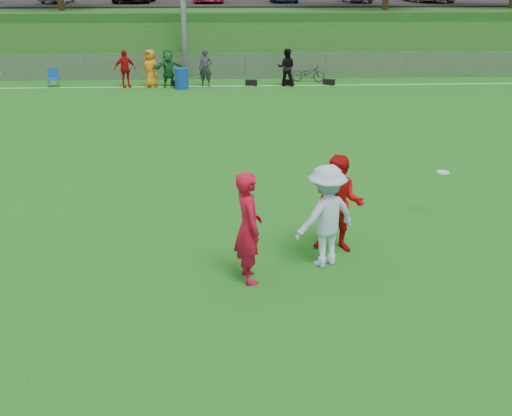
{
  "coord_description": "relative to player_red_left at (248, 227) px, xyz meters",
  "views": [
    {
      "loc": [
        -0.99,
        -8.88,
        4.84
      ],
      "look_at": [
        -0.5,
        0.5,
        0.98
      ],
      "focal_mm": 40.0,
      "sensor_mm": 36.0,
      "label": 1
    }
  ],
  "objects": [
    {
      "name": "ground",
      "position": [
        0.66,
        0.3,
        -0.97
      ],
      "size": [
        120.0,
        120.0,
        0.0
      ],
      "primitive_type": "plane",
      "color": "#165E13",
      "rests_on": "ground"
    },
    {
      "name": "berm",
      "position": [
        0.66,
        31.3,
        0.53
      ],
      "size": [
        120.0,
        18.0,
        3.0
      ],
      "primitive_type": "cube",
      "color": "#194C15",
      "rests_on": "ground"
    },
    {
      "name": "bicycle",
      "position": [
        3.66,
        19.3,
        -0.55
      ],
      "size": [
        1.7,
        0.94,
        0.84
      ],
      "primitive_type": "imported",
      "rotation": [
        0.0,
        0.0,
        1.32
      ],
      "color": "#2E2E30",
      "rests_on": "ground"
    },
    {
      "name": "player_red_left",
      "position": [
        0.0,
        0.0,
        0.0
      ],
      "size": [
        0.6,
        0.79,
        1.94
      ],
      "primitive_type": "imported",
      "rotation": [
        0.0,
        0.0,
        1.79
      ],
      "color": "#B70C29",
      "rests_on": "ground"
    },
    {
      "name": "player_red_center",
      "position": [
        1.72,
        1.03,
        -0.04
      ],
      "size": [
        1.05,
        0.91,
        1.86
      ],
      "primitive_type": "imported",
      "rotation": [
        0.0,
        0.0,
        -0.26
      ],
      "color": "#B90D0C",
      "rests_on": "ground"
    },
    {
      "name": "parking_lot",
      "position": [
        0.66,
        33.3,
        2.08
      ],
      "size": [
        120.0,
        12.0,
        0.1
      ],
      "primitive_type": "cube",
      "color": "black",
      "rests_on": "berm"
    },
    {
      "name": "player_blue",
      "position": [
        1.37,
        0.49,
        -0.04
      ],
      "size": [
        1.39,
        1.18,
        1.86
      ],
      "primitive_type": "imported",
      "rotation": [
        0.0,
        0.0,
        3.64
      ],
      "color": "#ADCEF0",
      "rests_on": "ground"
    },
    {
      "name": "gear_bags",
      "position": [
        1.35,
        18.4,
        -0.84
      ],
      "size": [
        7.76,
        0.45,
        0.26
      ],
      "color": "black",
      "rests_on": "ground"
    },
    {
      "name": "fence",
      "position": [
        0.66,
        20.3,
        -0.32
      ],
      "size": [
        58.0,
        0.06,
        1.3
      ],
      "color": "gray",
      "rests_on": "ground"
    },
    {
      "name": "camp_chair",
      "position": [
        -8.29,
        18.44,
        -0.72
      ],
      "size": [
        0.52,
        0.53,
        0.85
      ],
      "rotation": [
        0.0,
        0.0,
        0.11
      ],
      "color": "#0F48A5",
      "rests_on": "ground"
    },
    {
      "name": "spectator_row",
      "position": [
        -2.08,
        18.3,
        -0.12
      ],
      "size": [
        8.45,
        1.02,
        1.69
      ],
      "color": "red",
      "rests_on": "ground"
    },
    {
      "name": "frisbee",
      "position": [
        4.16,
        2.46,
        0.05
      ],
      "size": [
        0.26,
        0.26,
        0.02
      ],
      "color": "white",
      "rests_on": "ground"
    },
    {
      "name": "recycling_bin",
      "position": [
        -2.34,
        17.75,
        -0.5
      ],
      "size": [
        0.78,
        0.78,
        0.94
      ],
      "primitive_type": "cylinder",
      "rotation": [
        0.0,
        0.0,
        0.3
      ],
      "color": "#0F3BA3",
      "rests_on": "ground"
    },
    {
      "name": "sideline_far",
      "position": [
        0.66,
        18.3,
        -0.96
      ],
      "size": [
        60.0,
        0.1,
        0.01
      ],
      "primitive_type": "cube",
      "color": "white",
      "rests_on": "ground"
    }
  ]
}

